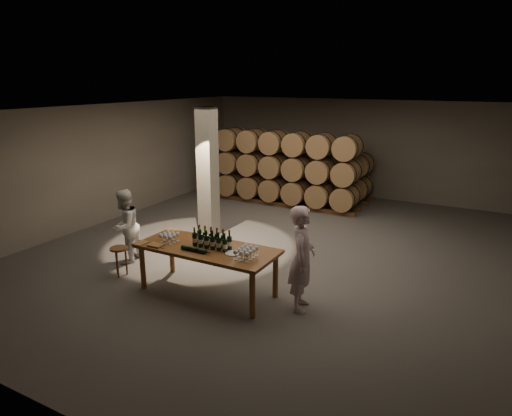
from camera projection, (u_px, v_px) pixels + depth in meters
The scene contains 15 objects.
room at pixel (208, 173), 11.18m from camera, with size 12.00×12.00×12.00m.
tasting_table at pixel (207, 252), 8.29m from camera, with size 2.60×1.10×0.90m.
barrel_stack_back at pixel (303, 171), 15.41m from camera, with size 4.70×0.95×1.57m.
barrel_stack_front at pixel (286, 167), 14.13m from camera, with size 4.70×0.95×2.31m.
bottle_cluster at pixel (212, 241), 8.21m from camera, with size 0.74×0.24×0.36m.
lying_bottles at pixel (194, 249), 8.04m from camera, with size 0.60×0.08×0.08m.
glass_cluster_left at pixel (169, 235), 8.51m from camera, with size 0.30×0.30×0.17m.
glass_cluster_right at pixel (246, 250), 7.75m from camera, with size 0.31×0.42×0.18m.
plate at pixel (233, 253), 7.94m from camera, with size 0.27×0.27×0.02m, color white.
notebook_near at pixel (156, 245), 8.32m from camera, with size 0.26×0.21×0.03m, color olive.
notebook_corner at pixel (140, 243), 8.43m from camera, with size 0.21×0.26×0.02m, color olive.
pen at pixel (161, 248), 8.21m from camera, with size 0.01×0.01×0.14m, color black.
stool at pixel (119, 253), 9.11m from camera, with size 0.36×0.36×0.60m.
person_man at pixel (302, 258), 7.69m from camera, with size 0.67×0.44×1.84m, color beige.
person_woman at pixel (125, 226), 9.73m from camera, with size 0.78×0.61×1.60m, color white.
Camera 1 is at (4.49, -8.88, 3.84)m, focal length 32.00 mm.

